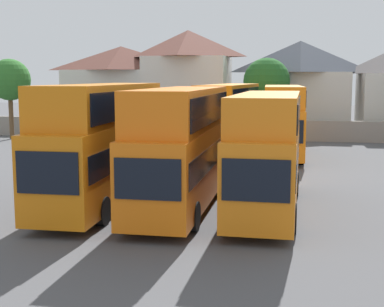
% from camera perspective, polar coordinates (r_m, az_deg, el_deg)
% --- Properties ---
extents(ground, '(140.00, 140.00, 0.00)m').
position_cam_1_polar(ground, '(41.02, 3.79, 0.23)').
color(ground, '#4C4C4F').
extents(depot_boundary_wall, '(56.00, 0.50, 1.80)m').
position_cam_1_polar(depot_boundary_wall, '(48.56, 4.87, 2.49)').
color(depot_boundary_wall, gray).
rests_on(depot_boundary_wall, ground).
extents(bus_1, '(2.69, 11.45, 5.21)m').
position_cam_1_polar(bus_1, '(24.14, -9.16, 1.72)').
color(bus_1, orange).
rests_on(bus_1, ground).
extents(bus_2, '(2.67, 10.39, 5.05)m').
position_cam_1_polar(bus_2, '(22.74, -1.15, 1.22)').
color(bus_2, orange).
rests_on(bus_2, ground).
extents(bus_3, '(2.73, 10.53, 4.84)m').
position_cam_1_polar(bus_3, '(22.70, 7.83, 0.85)').
color(bus_3, orange).
rests_on(bus_3, ground).
extents(bus_4, '(3.31, 11.27, 4.73)m').
position_cam_1_polar(bus_4, '(39.16, -0.61, 3.80)').
color(bus_4, orange).
rests_on(bus_4, ground).
extents(bus_5, '(3.50, 12.19, 5.00)m').
position_cam_1_polar(bus_5, '(38.84, 3.83, 3.97)').
color(bus_5, orange).
rests_on(bus_5, ground).
extents(bus_6, '(2.96, 10.19, 4.91)m').
position_cam_1_polar(bus_6, '(38.26, 9.42, 3.74)').
color(bus_6, orange).
rests_on(bus_6, ground).
extents(house_terrace_left, '(11.40, 6.68, 8.61)m').
position_cam_1_polar(house_terrace_left, '(57.30, -7.33, 6.78)').
color(house_terrace_left, silver).
rests_on(house_terrace_left, ground).
extents(house_terrace_centre, '(8.28, 7.44, 10.06)m').
position_cam_1_polar(house_terrace_centre, '(54.70, -0.42, 7.56)').
color(house_terrace_centre, silver).
rests_on(house_terrace_centre, ground).
extents(house_terrace_right, '(9.72, 6.90, 8.97)m').
position_cam_1_polar(house_terrace_right, '(54.79, 11.13, 6.85)').
color(house_terrace_right, silver).
rests_on(house_terrace_right, ground).
extents(tree_left_of_lot, '(3.67, 3.67, 7.11)m').
position_cam_1_polar(tree_left_of_lot, '(51.45, -18.45, 7.25)').
color(tree_left_of_lot, brown).
rests_on(tree_left_of_lot, ground).
extents(tree_right_of_lot, '(4.24, 4.24, 7.25)m').
position_cam_1_polar(tree_right_of_lot, '(50.68, 7.76, 7.41)').
color(tree_right_of_lot, brown).
rests_on(tree_right_of_lot, ground).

